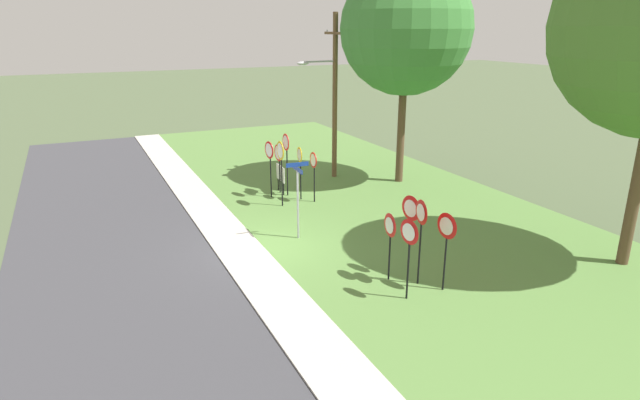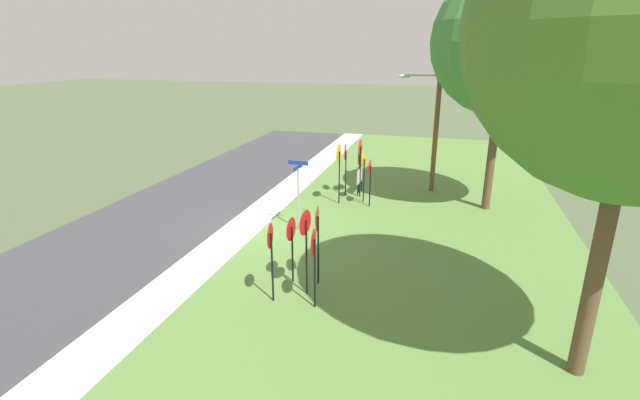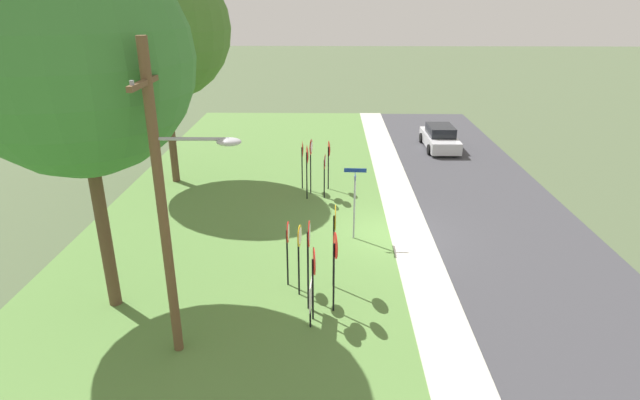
{
  "view_description": "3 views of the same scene",
  "coord_description": "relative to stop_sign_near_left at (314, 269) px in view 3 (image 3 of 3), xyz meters",
  "views": [
    {
      "loc": [
        15.81,
        -5.37,
        7.24
      ],
      "look_at": [
        -0.47,
        2.33,
        1.3
      ],
      "focal_mm": 29.68,
      "sensor_mm": 36.0,
      "label": 1
    },
    {
      "loc": [
        15.59,
        6.75,
        6.84
      ],
      "look_at": [
        0.13,
        2.42,
        1.5
      ],
      "focal_mm": 25.5,
      "sensor_mm": 36.0,
      "label": 2
    },
    {
      "loc": [
        -18.21,
        2.36,
        8.64
      ],
      "look_at": [
        0.01,
        2.7,
        1.43
      ],
      "focal_mm": 29.11,
      "sensor_mm": 36.0,
      "label": 3
    }
  ],
  "objects": [
    {
      "name": "stop_sign_far_right",
      "position": [
        0.43,
        -0.58,
        0.2
      ],
      "size": [
        0.75,
        0.13,
        2.5
      ],
      "rotation": [
        0.0,
        0.0,
        0.13
      ],
      "color": "black",
      "rests_on": "grass_median"
    },
    {
      "name": "ground_plane",
      "position": [
        5.71,
        -2.76,
        -1.67
      ],
      "size": [
        160.0,
        160.0,
        0.0
      ],
      "primitive_type": "plane",
      "color": "#4C5B3D"
    },
    {
      "name": "sidewalk_strip",
      "position": [
        5.71,
        -3.56,
        -1.64
      ],
      "size": [
        44.0,
        1.6,
        0.06
      ],
      "primitive_type": "cube",
      "color": "#BCB7AD",
      "rests_on": "ground_plane"
    },
    {
      "name": "stop_sign_near_left",
      "position": [
        0.0,
        0.0,
        0.0
      ],
      "size": [
        0.76,
        0.12,
        2.24
      ],
      "rotation": [
        0.0,
        0.0,
        0.1
      ],
      "color": "black",
      "rests_on": "grass_median"
    },
    {
      "name": "oak_tree_left",
      "position": [
        0.7,
        5.97,
        5.46
      ],
      "size": [
        5.94,
        5.94,
        10.07
      ],
      "color": "brown",
      "rests_on": "grass_median"
    },
    {
      "name": "street_name_post",
      "position": [
        5.34,
        -1.34,
        0.04
      ],
      "size": [
        0.96,
        0.82,
        2.78
      ],
      "rotation": [
        0.0,
        0.0,
        -0.04
      ],
      "color": "#9EA0A8",
      "rests_on": "grass_median"
    },
    {
      "name": "stop_sign_far_left",
      "position": [
        1.3,
        0.47,
        0.04
      ],
      "size": [
        0.65,
        0.12,
        2.33
      ],
      "rotation": [
        0.0,
        0.0,
        -0.11
      ],
      "color": "black",
      "rests_on": "grass_median"
    },
    {
      "name": "stop_sign_center_tall",
      "position": [
        0.54,
        0.15,
        0.42
      ],
      "size": [
        0.74,
        0.1,
        2.8
      ],
      "rotation": [
        0.0,
        0.0,
        -0.02
      ],
      "color": "black",
      "rests_on": "grass_median"
    },
    {
      "name": "oak_tree_right",
      "position": [
        11.7,
        7.2,
        5.56
      ],
      "size": [
        6.3,
        6.3,
        10.35
      ],
      "color": "brown",
      "rests_on": "grass_median"
    },
    {
      "name": "stop_sign_near_right",
      "position": [
        1.87,
        0.86,
        -0.06
      ],
      "size": [
        0.67,
        0.09,
        2.18
      ],
      "rotation": [
        0.0,
        0.0,
        -0.02
      ],
      "color": "black",
      "rests_on": "grass_median"
    },
    {
      "name": "grass_median",
      "position": [
        5.71,
        3.24,
        -1.65
      ],
      "size": [
        44.0,
        12.0,
        0.04
      ],
      "primitive_type": "cube",
      "color": "#567F3D",
      "rests_on": "ground_plane"
    },
    {
      "name": "yield_sign_far_right",
      "position": [
        9.49,
        -0.21,
        -0.09
      ],
      "size": [
        0.71,
        0.11,
        2.09
      ],
      "rotation": [
        0.0,
        0.0,
        -0.07
      ],
      "color": "black",
      "rests_on": "grass_median"
    },
    {
      "name": "yield_sign_near_left",
      "position": [
        10.7,
        -0.39,
        0.12
      ],
      "size": [
        0.71,
        0.13,
        2.34
      ],
      "rotation": [
        0.0,
        0.0,
        0.14
      ],
      "color": "black",
      "rests_on": "grass_median"
    },
    {
      "name": "yield_sign_far_left",
      "position": [
        10.09,
        0.42,
        0.31
      ],
      "size": [
        0.72,
        0.15,
        2.59
      ],
      "rotation": [
        0.0,
        0.0,
        -0.16
      ],
      "color": "black",
      "rests_on": "grass_median"
    },
    {
      "name": "yield_sign_near_right",
      "position": [
        10.72,
        0.84,
        0.11
      ],
      "size": [
        0.75,
        0.12,
        2.33
      ],
      "rotation": [
        0.0,
        0.0,
        0.11
      ],
      "color": "black",
      "rests_on": "grass_median"
    },
    {
      "name": "notice_board",
      "position": [
        -0.01,
        0.07,
        -0.79
      ],
      "size": [
        1.1,
        0.09,
        1.25
      ],
      "rotation": [
        0.0,
        0.0,
        -0.05
      ],
      "color": "black",
      "rests_on": "grass_median"
    },
    {
      "name": "yield_sign_center",
      "position": [
        9.38,
        0.57,
        0.23
      ],
      "size": [
        0.77,
        0.14,
        2.49
      ],
      "rotation": [
        0.0,
        0.0,
        0.15
      ],
      "color": "black",
      "rests_on": "grass_median"
    },
    {
      "name": "parked_sedan_distant",
      "position": [
        17.97,
        -7.04,
        -1.02
      ],
      "size": [
        4.31,
        1.93,
        1.39
      ],
      "rotation": [
        0.0,
        0.0,
        0.01
      ],
      "color": "silver",
      "rests_on": "road_asphalt"
    },
    {
      "name": "utility_pole",
      "position": [
        -1.4,
        3.35,
        2.63
      ],
      "size": [
        2.1,
        2.07,
        7.83
      ],
      "color": "brown",
      "rests_on": "grass_median"
    },
    {
      "name": "road_asphalt",
      "position": [
        5.71,
        -7.56,
        -1.66
      ],
      "size": [
        44.0,
        6.4,
        0.01
      ],
      "primitive_type": "cube",
      "color": "#3D3D42",
      "rests_on": "ground_plane"
    },
    {
      "name": "stop_sign_far_center",
      "position": [
        1.79,
        -0.59,
        0.41
      ],
      "size": [
        0.78,
        0.1,
        2.77
      ],
      "rotation": [
        0.0,
        0.0,
        -0.02
      ],
      "color": "black",
      "rests_on": "grass_median"
    }
  ]
}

